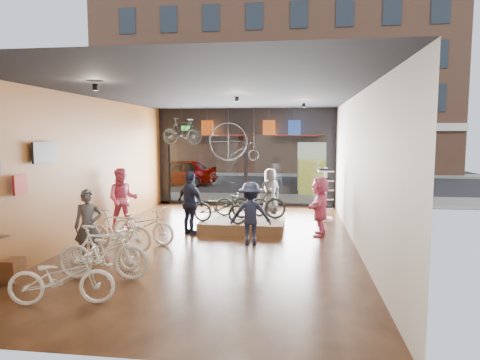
% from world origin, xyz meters
% --- Properties ---
extents(ground_plane, '(7.00, 12.00, 0.04)m').
position_xyz_m(ground_plane, '(0.00, 0.00, -0.02)').
color(ground_plane, black).
rests_on(ground_plane, ground).
extents(ceiling, '(7.00, 12.00, 0.04)m').
position_xyz_m(ceiling, '(0.00, 0.00, 3.82)').
color(ceiling, black).
rests_on(ceiling, ground).
extents(wall_left, '(0.04, 12.00, 3.80)m').
position_xyz_m(wall_left, '(-3.52, 0.00, 1.90)').
color(wall_left, brown).
rests_on(wall_left, ground).
extents(wall_right, '(0.04, 12.00, 3.80)m').
position_xyz_m(wall_right, '(3.52, 0.00, 1.90)').
color(wall_right, beige).
rests_on(wall_right, ground).
extents(wall_back, '(7.00, 0.04, 3.80)m').
position_xyz_m(wall_back, '(0.00, -6.02, 1.90)').
color(wall_back, beige).
rests_on(wall_back, ground).
extents(storefront, '(7.00, 0.26, 3.80)m').
position_xyz_m(storefront, '(0.00, 6.00, 1.90)').
color(storefront, black).
rests_on(storefront, ground).
extents(exit_sign, '(0.35, 0.06, 0.18)m').
position_xyz_m(exit_sign, '(-2.40, 5.88, 3.05)').
color(exit_sign, '#198C26').
rests_on(exit_sign, storefront).
extents(street_road, '(30.00, 18.00, 0.02)m').
position_xyz_m(street_road, '(0.00, 15.00, -0.01)').
color(street_road, black).
rests_on(street_road, ground).
extents(sidewalk_near, '(30.00, 2.40, 0.12)m').
position_xyz_m(sidewalk_near, '(0.00, 7.20, 0.06)').
color(sidewalk_near, slate).
rests_on(sidewalk_near, ground).
extents(sidewalk_far, '(30.00, 2.00, 0.12)m').
position_xyz_m(sidewalk_far, '(0.00, 19.00, 0.06)').
color(sidewalk_far, slate).
rests_on(sidewalk_far, ground).
extents(opposite_building, '(26.00, 5.00, 14.00)m').
position_xyz_m(opposite_building, '(0.00, 21.50, 7.00)').
color(opposite_building, brown).
rests_on(opposite_building, ground).
extents(street_car, '(4.30, 1.73, 1.47)m').
position_xyz_m(street_car, '(-4.52, 12.00, 0.73)').
color(street_car, gray).
rests_on(street_car, street_road).
extents(box_truck, '(2.00, 6.01, 2.37)m').
position_xyz_m(box_truck, '(3.04, 11.00, 1.18)').
color(box_truck, silver).
rests_on(box_truck, street_road).
extents(floor_bike_0, '(1.80, 0.95, 0.90)m').
position_xyz_m(floor_bike_0, '(-1.76, -4.49, 0.45)').
color(floor_bike_0, silver).
rests_on(floor_bike_0, ground_plane).
extents(floor_bike_1, '(1.81, 0.64, 1.07)m').
position_xyz_m(floor_bike_1, '(-1.64, -3.26, 0.53)').
color(floor_bike_1, silver).
rests_on(floor_bike_1, ground_plane).
extents(floor_bike_2, '(1.63, 0.89, 0.81)m').
position_xyz_m(floor_bike_2, '(-1.84, -2.55, 0.41)').
color(floor_bike_2, silver).
rests_on(floor_bike_2, ground_plane).
extents(floor_bike_3, '(1.74, 0.57, 1.03)m').
position_xyz_m(floor_bike_3, '(-2.18, -1.37, 0.52)').
color(floor_bike_3, silver).
rests_on(floor_bike_3, ground_plane).
extents(floor_bike_4, '(1.87, 0.98, 0.93)m').
position_xyz_m(floor_bike_4, '(-1.86, -0.50, 0.47)').
color(floor_bike_4, silver).
rests_on(floor_bike_4, ground_plane).
extents(display_platform, '(2.40, 1.80, 0.30)m').
position_xyz_m(display_platform, '(0.47, 1.51, 0.15)').
color(display_platform, brown).
rests_on(display_platform, ground_plane).
extents(display_bike_left, '(1.73, 0.94, 0.86)m').
position_xyz_m(display_bike_left, '(-0.12, 0.89, 0.73)').
color(display_bike_left, black).
rests_on(display_bike_left, display_platform).
extents(display_bike_mid, '(1.64, 0.50, 0.98)m').
position_xyz_m(display_bike_mid, '(0.90, 1.64, 0.79)').
color(display_bike_mid, black).
rests_on(display_bike_mid, display_platform).
extents(display_bike_right, '(1.69, 0.72, 0.86)m').
position_xyz_m(display_bike_right, '(0.37, 2.01, 0.73)').
color(display_bike_right, black).
rests_on(display_bike_right, display_platform).
extents(customer_0, '(0.68, 0.56, 1.62)m').
position_xyz_m(customer_0, '(-2.43, -2.27, 0.81)').
color(customer_0, '#3F3F44').
rests_on(customer_0, ground_plane).
extents(customer_1, '(1.04, 0.91, 1.82)m').
position_xyz_m(customer_1, '(-3.00, 0.93, 0.91)').
color(customer_1, '#CC4C72').
rests_on(customer_1, ground_plane).
extents(customer_2, '(1.09, 0.98, 1.77)m').
position_xyz_m(customer_2, '(-0.91, 0.66, 0.89)').
color(customer_2, '#161C33').
rests_on(customer_2, ground_plane).
extents(customer_3, '(1.07, 0.66, 1.60)m').
position_xyz_m(customer_3, '(0.88, -0.23, 0.80)').
color(customer_3, '#161C33').
rests_on(customer_3, ground_plane).
extents(customer_4, '(0.93, 0.84, 1.60)m').
position_xyz_m(customer_4, '(1.09, 4.17, 0.80)').
color(customer_4, '#3F3F44').
rests_on(customer_4, ground_plane).
extents(customer_5, '(0.72, 1.58, 1.64)m').
position_xyz_m(customer_5, '(2.67, 1.04, 0.82)').
color(customer_5, '#CC4C72').
rests_on(customer_5, ground_plane).
extents(sunglasses_rack, '(0.61, 0.54, 1.73)m').
position_xyz_m(sunglasses_rack, '(2.95, 3.18, 0.87)').
color(sunglasses_rack, white).
rests_on(sunglasses_rack, ground_plane).
extents(wall_merch, '(0.40, 2.40, 2.60)m').
position_xyz_m(wall_merch, '(-3.38, -3.50, 1.30)').
color(wall_merch, navy).
rests_on(wall_merch, wall_left).
extents(penny_farthing, '(1.75, 0.06, 1.40)m').
position_xyz_m(penny_farthing, '(-0.16, 4.48, 2.50)').
color(penny_farthing, black).
rests_on(penny_farthing, ceiling).
extents(hung_bike, '(1.64, 0.80, 0.95)m').
position_xyz_m(hung_bike, '(-2.10, 4.20, 2.93)').
color(hung_bike, black).
rests_on(hung_bike, ceiling).
extents(jersey_left, '(0.45, 0.03, 0.55)m').
position_xyz_m(jersey_left, '(-1.38, 5.20, 3.05)').
color(jersey_left, '#CC5919').
rests_on(jersey_left, ceiling).
extents(jersey_mid, '(0.45, 0.03, 0.55)m').
position_xyz_m(jersey_mid, '(0.96, 5.20, 3.05)').
color(jersey_mid, '#CC5919').
rests_on(jersey_mid, ceiling).
extents(jersey_right, '(0.45, 0.03, 0.55)m').
position_xyz_m(jersey_right, '(1.91, 5.20, 3.05)').
color(jersey_right, '#1E3F99').
rests_on(jersey_right, ceiling).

